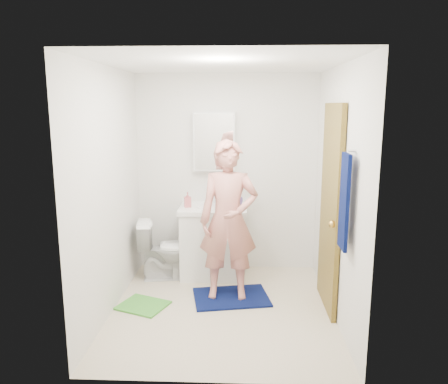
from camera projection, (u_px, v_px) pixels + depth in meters
The scene contains 22 objects.
floor at pixel (222, 310), 4.42m from camera, with size 2.20×2.40×0.02m, color beige.
ceiling at pixel (222, 62), 3.95m from camera, with size 2.20×2.40×0.02m, color white.
wall_back at pixel (227, 174), 5.37m from camera, with size 2.20×0.02×2.40m, color silver.
wall_front at pixel (214, 228), 3.00m from camera, with size 2.20×0.02×2.40m, color silver.
wall_left at pixel (108, 192), 4.23m from camera, with size 0.02×2.40×2.40m, color silver.
wall_right at pixel (339, 194), 4.14m from camera, with size 0.02×2.40×2.40m, color silver.
vanity_cabinet at pixel (213, 243), 5.25m from camera, with size 0.75×0.55×0.80m, color white.
countertop at pixel (213, 209), 5.16m from camera, with size 0.79×0.59×0.05m, color white.
sink_basin at pixel (213, 207), 5.16m from camera, with size 0.40×0.40×0.03m, color white.
faucet at pixel (214, 198), 5.32m from camera, with size 0.03×0.03×0.12m, color silver.
medicine_cabinet at pixel (214, 142), 5.23m from camera, with size 0.50×0.12×0.70m, color white.
mirror_panel at pixel (214, 142), 5.17m from camera, with size 0.46×0.01×0.66m, color white.
door at pixel (330, 208), 4.32m from camera, with size 0.05×0.80×2.05m, color olive.
door_knob at pixel (332, 224), 4.03m from camera, with size 0.07×0.07×0.07m, color gold.
towel at pixel (344, 202), 3.58m from camera, with size 0.03×0.24×0.80m, color #071043.
towel_hook at pixel (352, 151), 3.49m from camera, with size 0.02×0.02×0.06m, color silver.
toilet at pixel (168, 249), 5.16m from camera, with size 0.39×0.69×0.70m, color white.
bath_mat at pixel (231, 297), 4.67m from camera, with size 0.78×0.56×0.02m, color #071043.
green_rug at pixel (143, 305), 4.48m from camera, with size 0.46×0.39×0.02m, color green.
soap_dispenser at pixel (188, 200), 5.12m from camera, with size 0.08×0.08×0.18m, color #CA5E63.
toothbrush_cup at pixel (237, 201), 5.21m from camera, with size 0.13×0.13×0.10m, color #5E4393.
man at pixel (229, 220), 4.52m from camera, with size 0.61×0.40×1.67m, color tan.
Camera 1 is at (0.19, -4.10, 2.03)m, focal length 35.00 mm.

